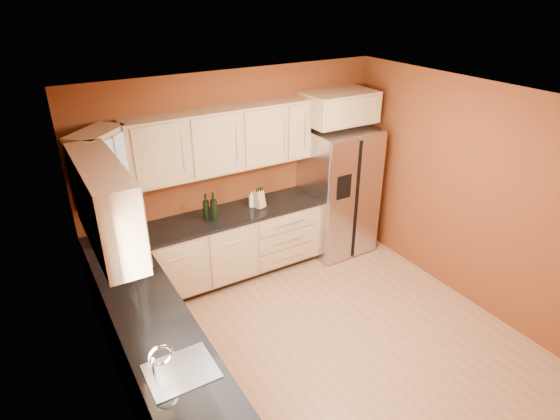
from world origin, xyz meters
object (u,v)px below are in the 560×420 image
at_px(soap_dispenser, 252,200).
at_px(canister_left, 96,239).
at_px(refrigerator, 337,191).
at_px(knife_block, 259,199).
at_px(wine_bottle_a, 206,207).

bearing_deg(soap_dispenser, canister_left, -179.04).
bearing_deg(refrigerator, knife_block, 178.11).
xyz_separation_m(canister_left, soap_dispenser, (1.91, 0.03, 0.01)).
distance_m(canister_left, knife_block, 1.98).
bearing_deg(refrigerator, canister_left, 178.75).
xyz_separation_m(refrigerator, soap_dispenser, (-1.29, 0.10, 0.13)).
bearing_deg(knife_block, canister_left, 163.82).
height_order(canister_left, wine_bottle_a, wine_bottle_a).
bearing_deg(soap_dispenser, refrigerator, -4.50).
height_order(wine_bottle_a, knife_block, wine_bottle_a).
bearing_deg(soap_dispenser, wine_bottle_a, -176.97).
xyz_separation_m(refrigerator, wine_bottle_a, (-1.92, 0.07, 0.20)).
relative_size(refrigerator, canister_left, 9.94).
height_order(refrigerator, canister_left, refrigerator).
xyz_separation_m(refrigerator, knife_block, (-1.22, 0.04, 0.14)).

